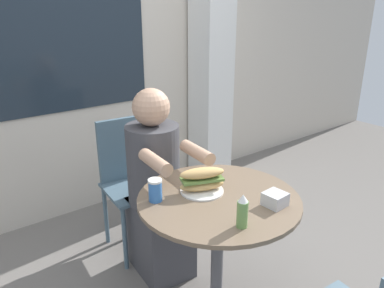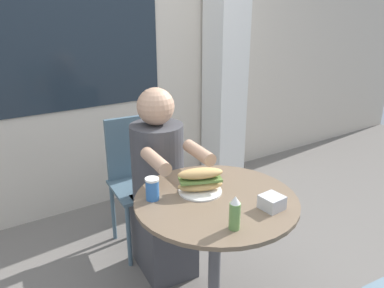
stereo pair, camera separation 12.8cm
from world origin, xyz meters
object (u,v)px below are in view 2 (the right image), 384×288
Objects in this scene: diner_chair at (137,170)px; seated_diner at (161,194)px; sandwich_on_plate at (200,181)px; condiment_bottle at (235,213)px; cafe_table at (215,233)px; drink_cup at (152,189)px.

seated_diner is (-0.01, -0.34, -0.02)m from diner_chair.
sandwich_on_plate is 1.58× the size of condiment_bottle.
seated_diner is (0.00, 0.54, -0.03)m from cafe_table.
cafe_table is at bearing 94.96° from seated_diner.
cafe_table is 0.38m from drink_cup.
condiment_bottle reaches higher than drink_cup.
seated_diner is at bearing 93.32° from diner_chair.
sandwich_on_plate is 2.18× the size of drink_cup.
condiment_bottle is at bearing -100.91° from sandwich_on_plate.
cafe_table is 0.26m from sandwich_on_plate.
condiment_bottle is at bearing 89.96° from diner_chair.
diner_chair is 0.83m from drink_cup.
seated_diner is 10.84× the size of drink_cup.
diner_chair is (0.01, 0.89, -0.01)m from cafe_table.
sandwich_on_plate is (-0.03, 0.09, 0.24)m from cafe_table.
seated_diner is 4.98× the size of sandwich_on_plate.
diner_chair is 1.17m from condiment_bottle.
cafe_table is 0.86× the size of diner_chair.
condiment_bottle is at bearing -110.58° from cafe_table.
sandwich_on_plate is at bearing 79.09° from condiment_bottle.
cafe_table is 0.36m from condiment_bottle.
condiment_bottle is (0.16, -0.39, 0.02)m from drink_cup.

